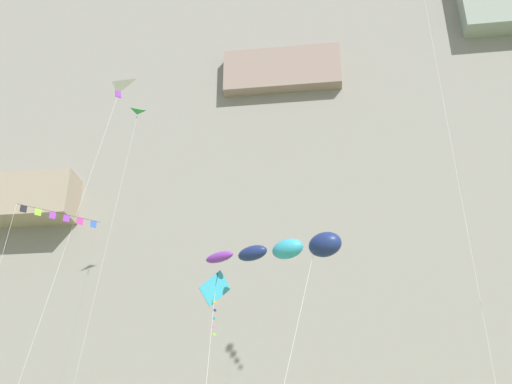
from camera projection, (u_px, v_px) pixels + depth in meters
The scene contains 6 objects.
cliff_face at pixel (292, 170), 71.19m from camera, with size 180.00×27.21×72.87m.
kite_windsock_mid_center at pixel (291, 249), 20.62m from camera, with size 5.23×4.49×10.62m.
kite_delta_far_right at pixel (110, 96), 36.92m from camera, with size 2.96×5.10×25.16m.
kite_banner_near_cliff at pixel (47, 241), 29.77m from camera, with size 3.82×4.09×15.41m.
kite_diamond_low_right at pixel (214, 301), 21.39m from camera, with size 1.18×6.10×10.04m.
kite_delta_upper_right at pixel (129, 150), 47.94m from camera, with size 2.91×3.24×30.30m.
Camera 1 is at (3.60, -1.38, 2.97)m, focal length 41.81 mm.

